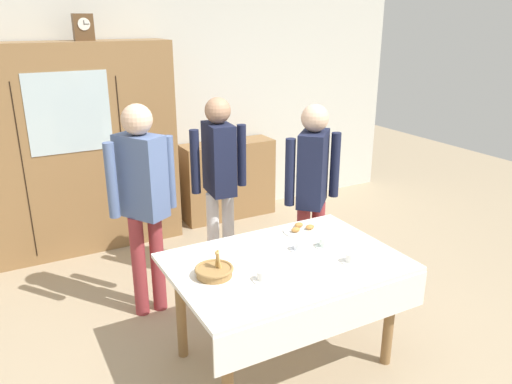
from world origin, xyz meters
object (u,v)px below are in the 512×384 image
Objects in this scene: bookshelf_low at (228,180)px; tea_cup_near_left at (325,243)px; tea_cup_back_edge at (263,276)px; wall_cabinet at (70,151)px; spoon_center at (295,270)px; person_by_cabinet at (312,182)px; person_beside_shelf at (142,191)px; pastry_plate at (302,230)px; tea_cup_front_edge at (351,258)px; person_behind_table_left at (219,172)px; dining_table at (288,277)px; tea_cup_mid_right at (299,246)px; spoon_near_left at (241,258)px; mantel_clock at (83,27)px; bread_basket at (214,271)px; spoon_back_edge at (230,246)px; book_stack at (227,139)px.

bookshelf_low is 8.41× the size of tea_cup_near_left.
wall_cabinet is at bearing 103.35° from tea_cup_back_edge.
spoon_center is at bearing -152.36° from tea_cup_near_left.
person_by_cabinet reaches higher than tea_cup_near_left.
pastry_plate is at bearing -35.65° from person_beside_shelf.
tea_cup_front_edge is 0.08× the size of person_behind_table_left.
dining_table is 0.24m from tea_cup_mid_right.
person_by_cabinet is 0.83m from person_behind_table_left.
tea_cup_back_edge is at bearing -161.27° from tea_cup_near_left.
spoon_near_left is 1.24m from person_behind_table_left.
person_by_cabinet is at bearing 47.37° from pastry_plate.
spoon_center is at bearing -76.79° from mantel_clock.
spoon_center is 1.36m from person_beside_shelf.
person_beside_shelf reaches higher than person_by_cabinet.
tea_cup_front_edge reaches higher than spoon_center.
person_beside_shelf is (-1.45, -1.57, 0.58)m from bookshelf_low.
tea_cup_front_edge is at bearing -28.16° from dining_table.
person_by_cabinet is at bearing 49.72° from tea_cup_mid_right.
person_beside_shelf is (-0.97, 1.00, 0.24)m from tea_cup_near_left.
spoon_center is at bearing 3.27° from tea_cup_back_edge.
tea_cup_front_edge is at bearing -81.56° from person_behind_table_left.
wall_cabinet is 2.80m from tea_cup_back_edge.
mantel_clock is 1.90m from person_beside_shelf.
mantel_clock is at bearing 108.28° from tea_cup_mid_right.
person_by_cabinet reaches higher than tea_cup_front_edge.
wall_cabinet is 8.60× the size of bread_basket.
tea_cup_back_edge is 1.09× the size of spoon_back_edge.
dining_table is 2.77m from bookshelf_low.
tea_cup_back_edge is at bearing -38.82° from bread_basket.
spoon_back_edge is (-0.58, 0.03, -0.01)m from pastry_plate.
tea_cup_mid_right is 1.00× the size of tea_cup_back_edge.
spoon_back_edge is 0.21m from spoon_near_left.
dining_table is 0.90× the size of person_behind_table_left.
tea_cup_mid_right is 0.66m from bread_basket.
wall_cabinet is 1.26× the size of person_by_cabinet.
wall_cabinet is at bearing 113.31° from tea_cup_mid_right.
spoon_near_left is (-0.59, 0.12, -0.02)m from tea_cup_near_left.
wall_cabinet is at bearing 107.13° from spoon_back_edge.
spoon_back_edge is (-0.23, 0.40, 0.11)m from dining_table.
mantel_clock reaches higher than person_behind_table_left.
person_behind_table_left is at bearing -50.19° from wall_cabinet.
mantel_clock reaches higher than spoon_near_left.
spoon_back_edge is (-0.39, 0.28, -0.02)m from tea_cup_mid_right.
spoon_center is (0.48, -0.18, -0.03)m from bread_basket.
book_stack is (-0.00, -0.00, 0.49)m from bookshelf_low.
dining_table is at bearing 81.78° from spoon_center.
mantel_clock reaches higher than bread_basket.
spoon_center is at bearing -95.85° from person_behind_table_left.
mantel_clock reaches higher than spoon_center.
mantel_clock is at bearing -178.01° from bookshelf_low.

